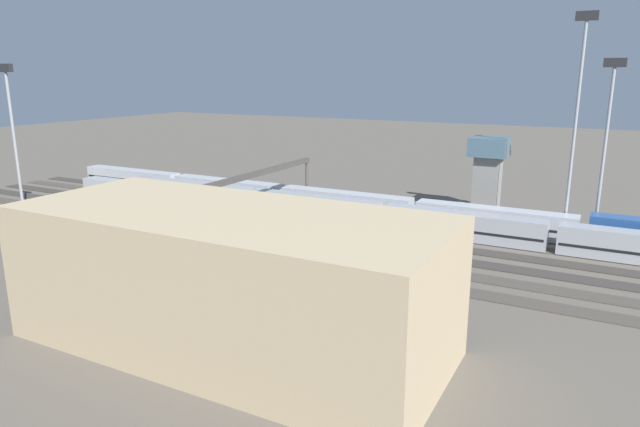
% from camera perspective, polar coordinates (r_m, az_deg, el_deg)
% --- Properties ---
extents(ground_plane, '(400.00, 400.00, 0.00)m').
position_cam_1_polar(ground_plane, '(85.26, -3.09, -1.72)').
color(ground_plane, '#60594F').
extents(track_bed_0, '(140.00, 2.80, 0.12)m').
position_cam_1_polar(track_bed_0, '(95.81, 0.75, 0.10)').
color(track_bed_0, '#3D3833').
rests_on(track_bed_0, ground_plane).
extents(track_bed_1, '(140.00, 2.80, 0.12)m').
position_cam_1_polar(track_bed_1, '(91.52, -0.68, -0.56)').
color(track_bed_1, '#4C443D').
rests_on(track_bed_1, ground_plane).
extents(track_bed_2, '(140.00, 2.80, 0.12)m').
position_cam_1_polar(track_bed_2, '(87.31, -2.24, -1.29)').
color(track_bed_2, '#3D3833').
rests_on(track_bed_2, ground_plane).
extents(track_bed_3, '(140.00, 2.80, 0.12)m').
position_cam_1_polar(track_bed_3, '(83.19, -3.97, -2.09)').
color(track_bed_3, '#3D3833').
rests_on(track_bed_3, ground_plane).
extents(track_bed_4, '(140.00, 2.80, 0.12)m').
position_cam_1_polar(track_bed_4, '(79.17, -5.88, -2.97)').
color(track_bed_4, '#4C443D').
rests_on(track_bed_4, ground_plane).
extents(track_bed_5, '(140.00, 2.80, 0.12)m').
position_cam_1_polar(track_bed_5, '(75.26, -7.99, -3.94)').
color(track_bed_5, '#4C443D').
rests_on(track_bed_5, ground_plane).
extents(train_on_track_2, '(66.40, 3.00, 4.40)m').
position_cam_1_polar(train_on_track_2, '(93.13, -8.56, 0.84)').
color(train_on_track_2, '#285193').
rests_on(train_on_track_2, ground_plane).
extents(train_on_track_0, '(114.80, 3.06, 4.40)m').
position_cam_1_polar(train_on_track_0, '(94.84, 1.38, 1.19)').
color(train_on_track_0, '#285193').
rests_on(train_on_track_0, ground_plane).
extents(train_on_track_1, '(95.60, 3.06, 3.80)m').
position_cam_1_polar(train_on_track_1, '(86.14, 6.33, -0.25)').
color(train_on_track_1, '#A8AAB2').
rests_on(train_on_track_1, ground_plane).
extents(light_mast_0, '(2.80, 0.70, 30.99)m').
position_cam_1_polar(light_mast_0, '(85.11, 24.64, 10.27)').
color(light_mast_0, '#9EA0A5').
rests_on(light_mast_0, ground_plane).
extents(light_mast_1, '(2.80, 0.70, 24.45)m').
position_cam_1_polar(light_mast_1, '(97.58, -28.71, 8.05)').
color(light_mast_1, '#9EA0A5').
rests_on(light_mast_1, ground_plane).
extents(light_mast_2, '(2.80, 0.70, 25.05)m').
position_cam_1_polar(light_mast_2, '(86.74, 27.08, 7.92)').
color(light_mast_2, '#9EA0A5').
rests_on(light_mast_2, ground_plane).
extents(signal_gantry, '(0.70, 30.00, 8.80)m').
position_cam_1_polar(signal_gantry, '(86.27, -6.10, 3.56)').
color(signal_gantry, '#4C4742').
rests_on(signal_gantry, ground_plane).
extents(maintenance_shed, '(37.12, 15.76, 12.04)m').
position_cam_1_polar(maintenance_shed, '(48.84, -9.18, -6.60)').
color(maintenance_shed, tan).
rests_on(maintenance_shed, ground_plane).
extents(control_tower, '(6.00, 6.00, 12.97)m').
position_cam_1_polar(control_tower, '(96.95, 16.63, 4.23)').
color(control_tower, gray).
rests_on(control_tower, ground_plane).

